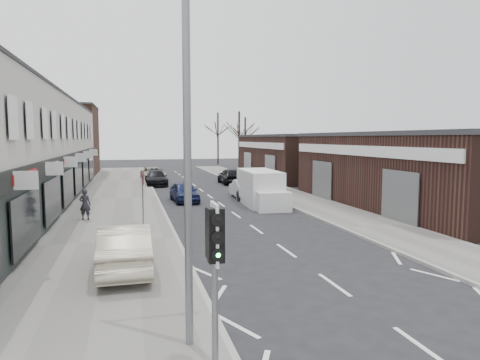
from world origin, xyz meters
TOP-DOWN VIEW (x-y plane):
  - ground at (0.00, 0.00)m, footprint 160.00×160.00m
  - pavement_left at (-6.75, 22.00)m, footprint 5.50×64.00m
  - pavement_right at (5.75, 22.00)m, footprint 3.50×64.00m
  - brick_block_far at (-13.50, 45.00)m, footprint 8.00×10.00m
  - right_unit_near at (12.50, 14.00)m, footprint 10.00×18.00m
  - right_unit_far at (12.50, 34.00)m, footprint 10.00×16.00m
  - tree_far_a at (9.00, 48.00)m, footprint 3.60×3.60m
  - tree_far_b at (11.50, 54.00)m, footprint 3.60×3.60m
  - tree_far_c at (8.50, 60.00)m, footprint 3.60×3.60m
  - traffic_light at (-4.40, -2.02)m, footprint 0.28×0.60m
  - street_lamp at (-4.53, -0.80)m, footprint 2.23×0.22m
  - warning_sign at (-5.16, 12.00)m, footprint 0.12×0.80m
  - white_van at (2.41, 17.04)m, footprint 2.28×5.89m
  - sedan_on_pavement at (-6.01, 4.64)m, footprint 1.59×4.51m
  - pedestrian at (-8.07, 13.95)m, footprint 0.65×0.50m
  - parked_car_left_a at (-2.20, 19.81)m, footprint 1.86×4.08m
  - parked_car_left_b at (-3.40, 30.60)m, footprint 1.91×4.68m
  - parked_car_left_c at (-3.40, 35.88)m, footprint 2.57×4.88m
  - parked_car_right_a at (2.20, 20.60)m, footprint 1.65×4.19m
  - parked_car_right_b at (3.50, 30.12)m, footprint 1.81×4.50m

SIDE VIEW (x-z plane):
  - ground at x=0.00m, z-range 0.00..0.00m
  - tree_far_a at x=9.00m, z-range -4.00..4.00m
  - tree_far_b at x=11.50m, z-range -3.75..3.75m
  - tree_far_c at x=8.50m, z-range -4.25..4.25m
  - pavement_left at x=-6.75m, z-range 0.00..0.12m
  - pavement_right at x=5.75m, z-range 0.00..0.12m
  - parked_car_left_c at x=-3.40m, z-range 0.00..1.31m
  - parked_car_left_b at x=-3.40m, z-range 0.00..1.36m
  - parked_car_left_a at x=-2.20m, z-range 0.00..1.36m
  - parked_car_right_a at x=2.20m, z-range 0.00..1.36m
  - parked_car_right_b at x=3.50m, z-range 0.00..1.53m
  - sedan_on_pavement at x=-6.01m, z-range 0.12..1.60m
  - pedestrian at x=-8.07m, z-range 0.12..1.72m
  - white_van at x=2.41m, z-range -0.06..2.20m
  - warning_sign at x=-5.16m, z-range 0.85..3.55m
  - right_unit_near at x=12.50m, z-range 0.00..4.50m
  - right_unit_far at x=12.50m, z-range 0.00..4.50m
  - traffic_light at x=-4.40m, z-range 0.86..3.96m
  - brick_block_far at x=-13.50m, z-range 0.00..8.00m
  - street_lamp at x=-4.53m, z-range 0.62..8.62m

